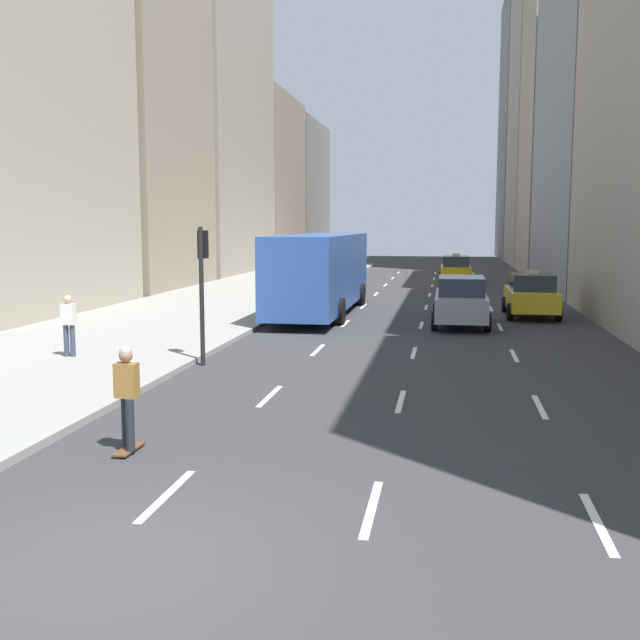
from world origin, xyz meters
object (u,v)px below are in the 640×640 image
object	(u,v)px
taxi_second	(531,295)
sedan_black_near	(461,301)
pedestrian_mid_block	(69,322)
city_bus	(321,271)
skateboarder	(127,394)
traffic_light_pole	(202,273)
taxi_lead	(456,269)

from	to	relation	value
taxi_second	sedan_black_near	xyz separation A→B (m)	(-2.80, -3.22, 0.03)
pedestrian_mid_block	sedan_black_near	bearing A→B (deg)	40.98
city_bus	skateboarder	distance (m)	19.09
city_bus	pedestrian_mid_block	xyz separation A→B (m)	(-4.82, -11.79, -0.72)
sedan_black_near	city_bus	xyz separation A→B (m)	(-5.61, 2.73, 0.87)
sedan_black_near	skateboarder	world-z (taller)	sedan_black_near
skateboarder	traffic_light_pole	distance (m)	7.71
taxi_lead	taxi_second	world-z (taller)	same
city_bus	traffic_light_pole	bearing A→B (deg)	-95.61
sedan_black_near	pedestrian_mid_block	size ratio (longest dim) A/B	2.86
taxi_lead	pedestrian_mid_block	xyz separation A→B (m)	(-10.43, -28.92, 0.19)
taxi_second	sedan_black_near	size ratio (longest dim) A/B	0.93
taxi_second	traffic_light_pole	size ratio (longest dim) A/B	1.22
sedan_black_near	city_bus	bearing A→B (deg)	154.04
sedan_black_near	pedestrian_mid_block	distance (m)	13.81
taxi_lead	sedan_black_near	xyz separation A→B (m)	(0.00, -19.86, 0.03)
taxi_lead	skateboarder	xyz separation A→B (m)	(-5.53, -36.19, 0.08)
traffic_light_pole	taxi_lead	bearing A→B (deg)	76.77
sedan_black_near	skateboarder	size ratio (longest dim) A/B	2.71
pedestrian_mid_block	traffic_light_pole	bearing A→B (deg)	3.12
city_bus	skateboarder	world-z (taller)	city_bus
taxi_second	skateboarder	distance (m)	21.26
pedestrian_mid_block	taxi_lead	bearing A→B (deg)	70.17
pedestrian_mid_block	traffic_light_pole	xyz separation A→B (m)	(3.68, 0.20, 1.34)
traffic_light_pole	skateboarder	bearing A→B (deg)	-80.73
sedan_black_near	taxi_lead	bearing A→B (deg)	90.00
sedan_black_near	taxi_second	bearing A→B (deg)	49.03
pedestrian_mid_block	city_bus	bearing A→B (deg)	67.79
city_bus	skateboarder	size ratio (longest dim) A/B	6.65
sedan_black_near	traffic_light_pole	xyz separation A→B (m)	(-6.75, -8.86, 1.50)
taxi_lead	pedestrian_mid_block	distance (m)	30.74
skateboarder	traffic_light_pole	size ratio (longest dim) A/B	0.48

